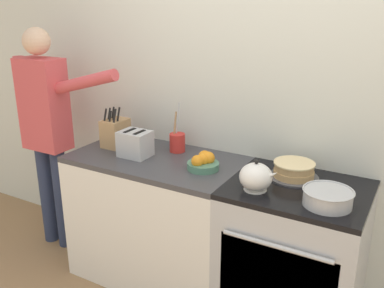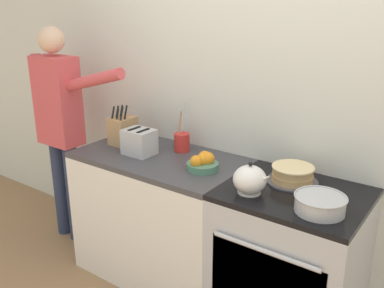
{
  "view_description": "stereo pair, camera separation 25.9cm",
  "coord_description": "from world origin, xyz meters",
  "px_view_note": "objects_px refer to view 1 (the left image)",
  "views": [
    {
      "loc": [
        0.83,
        -1.84,
        1.89
      ],
      "look_at": [
        -0.38,
        0.29,
        1.04
      ],
      "focal_mm": 40.0,
      "sensor_mm": 36.0,
      "label": 1
    },
    {
      "loc": [
        1.05,
        -1.7,
        1.89
      ],
      "look_at": [
        -0.38,
        0.29,
        1.04
      ],
      "focal_mm": 40.0,
      "sensor_mm": 36.0,
      "label": 2
    }
  ],
  "objects_px": {
    "utensil_crock": "(177,142)",
    "person_baker": "(47,122)",
    "toaster": "(135,144)",
    "stove_range": "(292,257)",
    "layer_cake": "(294,171)",
    "mixing_bowl": "(328,197)",
    "tea_kettle": "(256,177)",
    "fruit_bowl": "(203,162)",
    "knife_block": "(115,133)"
  },
  "relations": [
    {
      "from": "utensil_crock",
      "to": "person_baker",
      "type": "relative_size",
      "value": 0.2
    },
    {
      "from": "toaster",
      "to": "person_baker",
      "type": "relative_size",
      "value": 0.13
    },
    {
      "from": "stove_range",
      "to": "utensil_crock",
      "type": "height_order",
      "value": "utensil_crock"
    },
    {
      "from": "layer_cake",
      "to": "person_baker",
      "type": "xyz_separation_m",
      "value": [
        -1.82,
        -0.16,
        0.08
      ]
    },
    {
      "from": "person_baker",
      "to": "stove_range",
      "type": "bearing_deg",
      "value": -2.83
    },
    {
      "from": "mixing_bowl",
      "to": "utensil_crock",
      "type": "relative_size",
      "value": 0.76
    },
    {
      "from": "mixing_bowl",
      "to": "person_baker",
      "type": "relative_size",
      "value": 0.15
    },
    {
      "from": "tea_kettle",
      "to": "utensil_crock",
      "type": "height_order",
      "value": "utensil_crock"
    },
    {
      "from": "stove_range",
      "to": "fruit_bowl",
      "type": "height_order",
      "value": "fruit_bowl"
    },
    {
      "from": "utensil_crock",
      "to": "mixing_bowl",
      "type": "bearing_deg",
      "value": -16.22
    },
    {
      "from": "mixing_bowl",
      "to": "stove_range",
      "type": "bearing_deg",
      "value": 142.8
    },
    {
      "from": "stove_range",
      "to": "layer_cake",
      "type": "height_order",
      "value": "layer_cake"
    },
    {
      "from": "fruit_bowl",
      "to": "toaster",
      "type": "relative_size",
      "value": 0.92
    },
    {
      "from": "stove_range",
      "to": "tea_kettle",
      "type": "relative_size",
      "value": 4.08
    },
    {
      "from": "knife_block",
      "to": "mixing_bowl",
      "type": "bearing_deg",
      "value": -7.2
    },
    {
      "from": "utensil_crock",
      "to": "stove_range",
      "type": "bearing_deg",
      "value": -10.9
    },
    {
      "from": "tea_kettle",
      "to": "utensil_crock",
      "type": "xyz_separation_m",
      "value": [
        -0.69,
        0.32,
        -0.01
      ]
    },
    {
      "from": "stove_range",
      "to": "toaster",
      "type": "height_order",
      "value": "toaster"
    },
    {
      "from": "tea_kettle",
      "to": "fruit_bowl",
      "type": "distance_m",
      "value": 0.41
    },
    {
      "from": "tea_kettle",
      "to": "mixing_bowl",
      "type": "height_order",
      "value": "tea_kettle"
    },
    {
      "from": "mixing_bowl",
      "to": "toaster",
      "type": "xyz_separation_m",
      "value": [
        -1.27,
        0.1,
        0.04
      ]
    },
    {
      "from": "stove_range",
      "to": "tea_kettle",
      "type": "xyz_separation_m",
      "value": [
        -0.19,
        -0.15,
        0.52
      ]
    },
    {
      "from": "tea_kettle",
      "to": "layer_cake",
      "type": "bearing_deg",
      "value": 63.52
    },
    {
      "from": "stove_range",
      "to": "tea_kettle",
      "type": "height_order",
      "value": "tea_kettle"
    },
    {
      "from": "mixing_bowl",
      "to": "knife_block",
      "type": "bearing_deg",
      "value": 172.8
    },
    {
      "from": "stove_range",
      "to": "mixing_bowl",
      "type": "xyz_separation_m",
      "value": [
        0.19,
        -0.14,
        0.49
      ]
    },
    {
      "from": "layer_cake",
      "to": "utensil_crock",
      "type": "xyz_separation_m",
      "value": [
        -0.82,
        0.06,
        0.02
      ]
    },
    {
      "from": "utensil_crock",
      "to": "toaster",
      "type": "distance_m",
      "value": 0.29
    },
    {
      "from": "person_baker",
      "to": "tea_kettle",
      "type": "bearing_deg",
      "value": -7.66
    },
    {
      "from": "tea_kettle",
      "to": "stove_range",
      "type": "bearing_deg",
      "value": 37.21
    },
    {
      "from": "toaster",
      "to": "person_baker",
      "type": "distance_m",
      "value": 0.81
    },
    {
      "from": "layer_cake",
      "to": "person_baker",
      "type": "relative_size",
      "value": 0.17
    },
    {
      "from": "mixing_bowl",
      "to": "utensil_crock",
      "type": "bearing_deg",
      "value": 163.78
    },
    {
      "from": "stove_range",
      "to": "mixing_bowl",
      "type": "relative_size",
      "value": 3.5
    },
    {
      "from": "tea_kettle",
      "to": "knife_block",
      "type": "xyz_separation_m",
      "value": [
        -1.12,
        0.2,
        0.02
      ]
    },
    {
      "from": "tea_kettle",
      "to": "knife_block",
      "type": "relative_size",
      "value": 0.77
    },
    {
      "from": "tea_kettle",
      "to": "fruit_bowl",
      "type": "bearing_deg",
      "value": 161.77
    },
    {
      "from": "stove_range",
      "to": "mixing_bowl",
      "type": "distance_m",
      "value": 0.54
    },
    {
      "from": "tea_kettle",
      "to": "toaster",
      "type": "distance_m",
      "value": 0.89
    },
    {
      "from": "fruit_bowl",
      "to": "tea_kettle",
      "type": "bearing_deg",
      "value": -18.23
    },
    {
      "from": "mixing_bowl",
      "to": "person_baker",
      "type": "bearing_deg",
      "value": 177.41
    },
    {
      "from": "tea_kettle",
      "to": "toaster",
      "type": "xyz_separation_m",
      "value": [
        -0.89,
        0.1,
        0.01
      ]
    },
    {
      "from": "knife_block",
      "to": "utensil_crock",
      "type": "relative_size",
      "value": 0.85
    },
    {
      "from": "stove_range",
      "to": "knife_block",
      "type": "height_order",
      "value": "knife_block"
    },
    {
      "from": "layer_cake",
      "to": "stove_range",
      "type": "bearing_deg",
      "value": -60.61
    },
    {
      "from": "knife_block",
      "to": "toaster",
      "type": "height_order",
      "value": "knife_block"
    },
    {
      "from": "person_baker",
      "to": "fruit_bowl",
      "type": "bearing_deg",
      "value": -3.01
    },
    {
      "from": "toaster",
      "to": "person_baker",
      "type": "bearing_deg",
      "value": -179.72
    },
    {
      "from": "utensil_crock",
      "to": "knife_block",
      "type": "bearing_deg",
      "value": -164.14
    },
    {
      "from": "stove_range",
      "to": "utensil_crock",
      "type": "distance_m",
      "value": 1.04
    }
  ]
}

